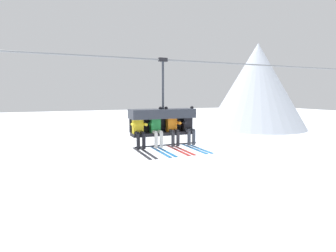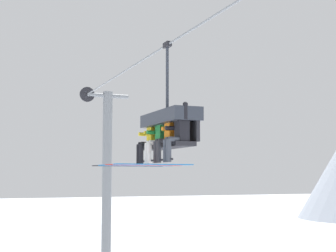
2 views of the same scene
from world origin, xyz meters
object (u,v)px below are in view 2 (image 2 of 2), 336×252
lift_tower_near (106,187)px  skier_green (157,137)px  chairlift_chair (170,124)px  skier_yellow (148,139)px  skier_black (177,133)px  skier_orange (166,135)px

lift_tower_near → skier_green: 7.73m
chairlift_chair → skier_yellow: 0.94m
skier_yellow → skier_green: size_ratio=1.00×
skier_green → skier_black: bearing=0.0°
skier_green → skier_yellow: bearing=-179.3°
skier_green → skier_black: size_ratio=1.00×
chairlift_chair → skier_green: size_ratio=1.64×
lift_tower_near → skier_green: bearing=-7.0°
skier_green → skier_orange: 0.57m
skier_green → skier_black: 1.15m
skier_yellow → skier_orange: (1.15, 0.01, 0.02)m
chairlift_chair → skier_orange: (0.28, -0.21, -0.28)m
skier_yellow → skier_orange: bearing=0.3°
skier_yellow → skier_black: skier_black is taller
chairlift_chair → skier_green: chairlift_chair is taller
skier_orange → skier_black: (0.58, 0.00, 0.00)m
chairlift_chair → skier_black: 0.94m
lift_tower_near → skier_green: (7.56, -0.92, 1.30)m
chairlift_chair → skier_green: bearing=-143.0°
lift_tower_near → skier_orange: lift_tower_near is taller
lift_tower_near → chairlift_chair: lift_tower_near is taller
chairlift_chair → skier_orange: 0.45m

